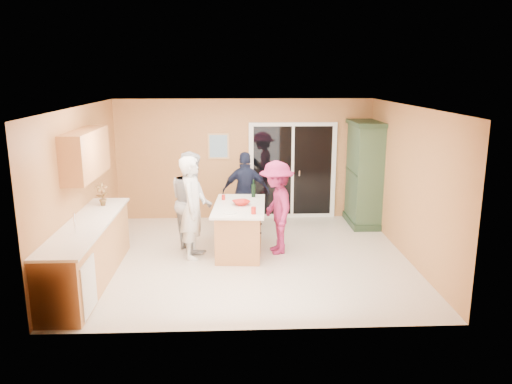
{
  "coord_description": "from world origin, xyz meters",
  "views": [
    {
      "loc": [
        -0.22,
        -8.16,
        3.13
      ],
      "look_at": [
        0.15,
        0.1,
        1.15
      ],
      "focal_mm": 35.0,
      "sensor_mm": 36.0,
      "label": 1
    }
  ],
  "objects_px": {
    "green_hutch": "(364,175)",
    "woman_grey": "(191,201)",
    "kitchen_island": "(240,230)",
    "woman_navy": "(246,192)",
    "woman_white": "(193,208)",
    "woman_magenta": "(277,208)"
  },
  "relations": [
    {
      "from": "green_hutch",
      "to": "woman_magenta",
      "type": "height_order",
      "value": "green_hutch"
    },
    {
      "from": "green_hutch",
      "to": "woman_magenta",
      "type": "bearing_deg",
      "value": -140.27
    },
    {
      "from": "woman_navy",
      "to": "woman_magenta",
      "type": "distance_m",
      "value": 1.36
    },
    {
      "from": "woman_grey",
      "to": "woman_magenta",
      "type": "height_order",
      "value": "woman_grey"
    },
    {
      "from": "kitchen_island",
      "to": "woman_navy",
      "type": "bearing_deg",
      "value": 87.08
    },
    {
      "from": "green_hutch",
      "to": "woman_white",
      "type": "distance_m",
      "value": 3.87
    },
    {
      "from": "woman_white",
      "to": "woman_magenta",
      "type": "relative_size",
      "value": 1.07
    },
    {
      "from": "woman_grey",
      "to": "woman_white",
      "type": "bearing_deg",
      "value": 162.95
    },
    {
      "from": "kitchen_island",
      "to": "woman_grey",
      "type": "relative_size",
      "value": 0.94
    },
    {
      "from": "woman_white",
      "to": "woman_grey",
      "type": "height_order",
      "value": "woman_grey"
    },
    {
      "from": "kitchen_island",
      "to": "green_hutch",
      "type": "bearing_deg",
      "value": 34.8
    },
    {
      "from": "woman_white",
      "to": "woman_navy",
      "type": "relative_size",
      "value": 1.1
    },
    {
      "from": "woman_magenta",
      "to": "woman_navy",
      "type": "bearing_deg",
      "value": -166.76
    },
    {
      "from": "woman_white",
      "to": "woman_grey",
      "type": "relative_size",
      "value": 0.99
    },
    {
      "from": "woman_grey",
      "to": "woman_navy",
      "type": "height_order",
      "value": "woman_grey"
    },
    {
      "from": "kitchen_island",
      "to": "woman_magenta",
      "type": "relative_size",
      "value": 1.02
    },
    {
      "from": "green_hutch",
      "to": "woman_grey",
      "type": "height_order",
      "value": "green_hutch"
    },
    {
      "from": "green_hutch",
      "to": "woman_navy",
      "type": "distance_m",
      "value": 2.52
    },
    {
      "from": "kitchen_island",
      "to": "woman_white",
      "type": "relative_size",
      "value": 0.95
    },
    {
      "from": "green_hutch",
      "to": "woman_white",
      "type": "relative_size",
      "value": 1.22
    },
    {
      "from": "woman_grey",
      "to": "woman_magenta",
      "type": "xyz_separation_m",
      "value": [
        1.51,
        -0.26,
        -0.07
      ]
    },
    {
      "from": "woman_white",
      "to": "woman_magenta",
      "type": "bearing_deg",
      "value": -75.3
    }
  ]
}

